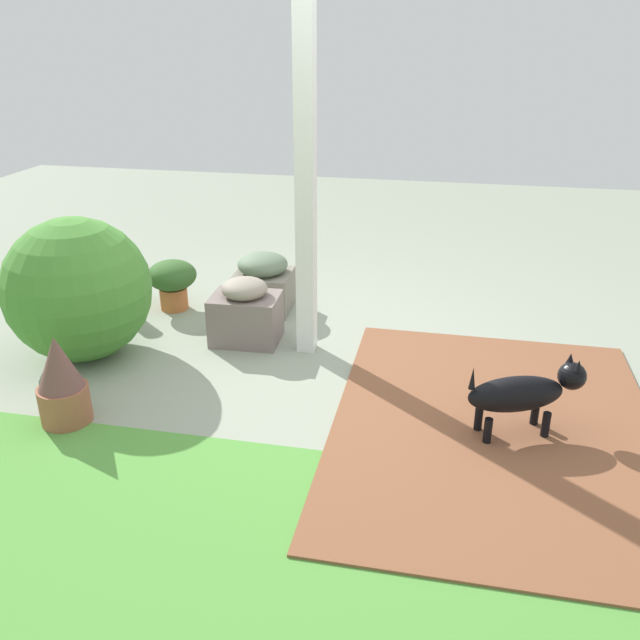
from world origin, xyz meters
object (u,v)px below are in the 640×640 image
(porch_pillar, at_px, (306,178))
(dog, at_px, (524,393))
(stone_planter_nearest, at_px, (263,282))
(terracotta_pot_broad, at_px, (172,280))
(terracotta_pot_tall, at_px, (110,283))
(terracotta_pot_spiky, at_px, (61,382))
(stone_planter_near, at_px, (246,313))
(round_shrub, at_px, (78,290))

(porch_pillar, relative_size, dog, 3.66)
(porch_pillar, relative_size, stone_planter_nearest, 5.15)
(terracotta_pot_broad, bearing_deg, dog, 153.13)
(stone_planter_nearest, xyz_separation_m, terracotta_pot_tall, (1.23, 0.17, -0.03))
(terracotta_pot_spiky, distance_m, terracotta_pot_tall, 1.76)
(terracotta_pot_broad, relative_size, terracotta_pot_tall, 0.73)
(stone_planter_near, relative_size, round_shrub, 0.51)
(stone_planter_nearest, distance_m, round_shrub, 1.44)
(stone_planter_nearest, height_order, terracotta_pot_tall, terracotta_pot_tall)
(stone_planter_near, xyz_separation_m, terracotta_pot_broad, (0.75, -0.46, 0.02))
(stone_planter_nearest, xyz_separation_m, stone_planter_near, (-0.04, 0.60, -0.01))
(round_shrub, distance_m, terracotta_pot_broad, 0.97)
(stone_planter_nearest, distance_m, dog, 2.38)
(terracotta_pot_tall, height_order, dog, terracotta_pot_tall)
(terracotta_pot_broad, bearing_deg, porch_pillar, 157.34)
(terracotta_pot_tall, bearing_deg, porch_pillar, 164.95)
(dog, bearing_deg, round_shrub, -8.27)
(round_shrub, bearing_deg, porch_pillar, -164.88)
(porch_pillar, distance_m, terracotta_pot_broad, 1.62)
(porch_pillar, bearing_deg, terracotta_pot_broad, -22.66)
(terracotta_pot_broad, height_order, dog, dog)
(round_shrub, distance_m, terracotta_pot_spiky, 0.89)
(stone_planter_near, relative_size, terracotta_pot_tall, 0.90)
(terracotta_pot_tall, xyz_separation_m, dog, (-3.12, 1.28, 0.07))
(terracotta_pot_tall, bearing_deg, round_shrub, 106.93)
(stone_planter_near, distance_m, dog, 2.04)
(stone_planter_nearest, distance_m, terracotta_pot_spiky, 1.95)
(stone_planter_nearest, relative_size, round_shrub, 0.48)
(porch_pillar, relative_size, stone_planter_near, 4.91)
(terracotta_pot_broad, bearing_deg, terracotta_pot_tall, 4.34)
(terracotta_pot_spiky, xyz_separation_m, dog, (-2.54, -0.38, 0.01))
(stone_planter_nearest, relative_size, stone_planter_near, 0.95)
(terracotta_pot_spiky, height_order, terracotta_pot_tall, terracotta_pot_tall)
(terracotta_pot_broad, bearing_deg, stone_planter_near, 148.48)
(terracotta_pot_spiky, bearing_deg, stone_planter_near, -119.11)
(stone_planter_near, bearing_deg, stone_planter_nearest, -85.95)
(terracotta_pot_spiky, bearing_deg, terracotta_pot_tall, -70.58)
(stone_planter_nearest, relative_size, terracotta_pot_tall, 0.85)
(stone_planter_near, bearing_deg, terracotta_pot_broad, -31.52)
(round_shrub, distance_m, dog, 2.90)
(round_shrub, xyz_separation_m, dog, (-2.86, 0.42, -0.22))
(porch_pillar, relative_size, terracotta_pot_spiky, 4.50)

